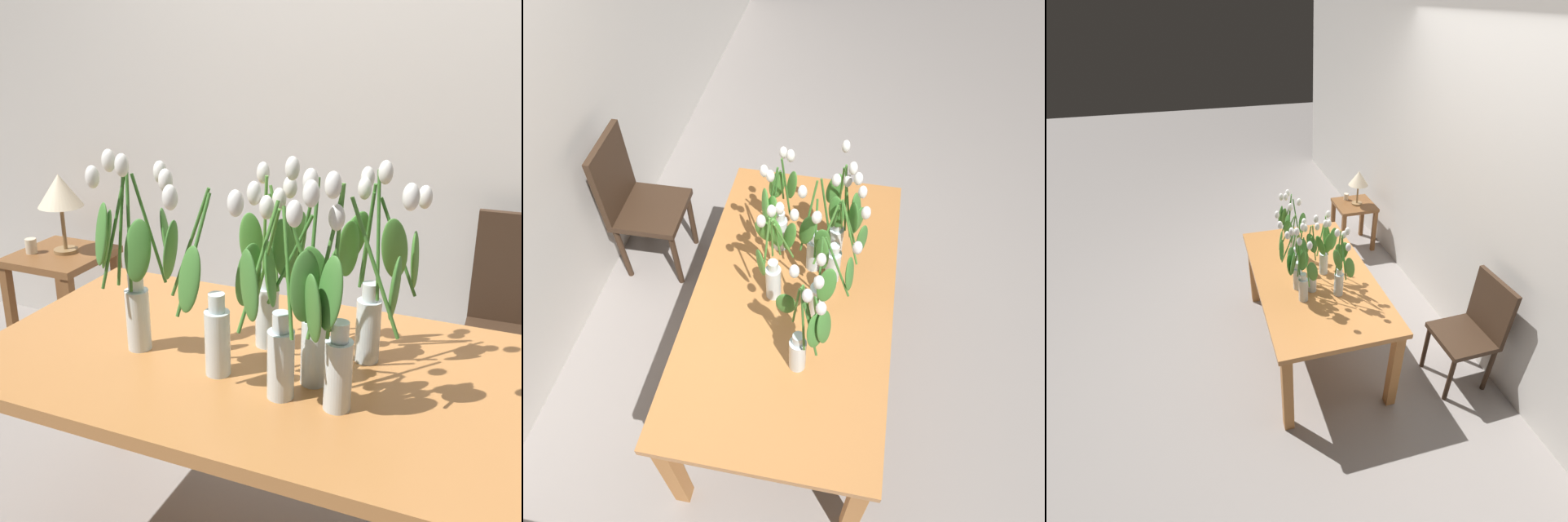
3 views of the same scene
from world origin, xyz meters
TOP-DOWN VIEW (x-y plane):
  - ground_plane at (0.00, 0.00)m, footprint 18.00×18.00m
  - dining_table at (0.00, 0.00)m, footprint 1.60×0.90m
  - tulip_vase_0 at (0.00, 0.09)m, footprint 0.23×0.20m
  - tulip_vase_1 at (-0.34, -0.10)m, footprint 0.19×0.24m
  - tulip_vase_2 at (0.28, 0.12)m, footprint 0.27×0.17m
  - tulip_vase_3 at (0.28, -0.17)m, footprint 0.23×0.21m
  - tulip_vase_4 at (-0.10, -0.14)m, footprint 0.18×0.18m
  - tulip_vase_5 at (0.13, -0.17)m, footprint 0.30×0.23m
  - tulip_vase_6 at (0.15, -0.07)m, footprint 0.23×0.18m
  - dining_chair at (0.66, 1.06)m, footprint 0.41×0.41m

SIDE VIEW (x-z plane):
  - ground_plane at x=0.00m, z-range 0.00..0.00m
  - dining_chair at x=0.66m, z-range 0.06..0.99m
  - dining_table at x=0.00m, z-range 0.28..1.02m
  - tulip_vase_4 at x=-0.10m, z-range 0.65..1.20m
  - tulip_vase_3 at x=0.28m, z-range 0.66..1.25m
  - tulip_vase_6 at x=0.15m, z-range 0.66..1.24m
  - tulip_vase_0 at x=0.00m, z-range 0.70..1.23m
  - tulip_vase_5 at x=0.13m, z-range 0.69..1.24m
  - tulip_vase_2 at x=0.28m, z-range 0.68..1.25m
  - tulip_vase_1 at x=-0.34m, z-range 0.69..1.27m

